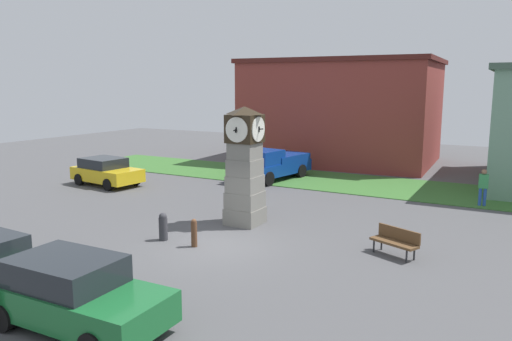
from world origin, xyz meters
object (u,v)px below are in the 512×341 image
at_px(bench, 396,240).
at_px(clock_tower, 245,168).
at_px(bollard_near_tower, 163,226).
at_px(car_by_building, 74,293).
at_px(car_far_lot, 106,171).
at_px(pedestrian_crossing_lot, 483,185).
at_px(bollard_mid_row, 194,233).
at_px(pickup_truck, 271,164).

bearing_deg(bench, clock_tower, 171.85).
xyz_separation_m(bollard_near_tower, car_by_building, (2.44, -6.07, 0.31)).
bearing_deg(car_far_lot, car_by_building, -46.64).
bearing_deg(car_by_building, car_far_lot, 133.36).
height_order(bollard_near_tower, car_by_building, car_by_building).
bearing_deg(bench, pedestrian_crossing_lot, 78.17).
distance_m(clock_tower, bollard_near_tower, 4.01).
height_order(bollard_mid_row, bench, bollard_mid_row).
relative_size(pickup_truck, bench, 3.37).
height_order(car_by_building, bench, car_by_building).
xyz_separation_m(car_far_lot, bench, (16.88, -3.89, -0.24)).
height_order(car_by_building, pickup_truck, pickup_truck).
xyz_separation_m(bollard_mid_row, car_by_building, (1.04, -6.01, 0.32)).
height_order(clock_tower, car_far_lot, clock_tower).
bearing_deg(car_by_building, clock_tower, 95.97).
bearing_deg(pedestrian_crossing_lot, pickup_truck, 174.58).
distance_m(pickup_truck, pedestrian_crossing_lot, 11.51).
height_order(bollard_near_tower, bollard_mid_row, bollard_near_tower).
distance_m(car_by_building, bench, 9.94).
distance_m(bollard_mid_row, car_far_lot, 12.38).
height_order(bollard_near_tower, pickup_truck, pickup_truck).
distance_m(bollard_mid_row, pickup_truck, 12.67).
bearing_deg(clock_tower, pickup_truck, 111.29).
xyz_separation_m(car_far_lot, pickup_truck, (7.24, 5.86, 0.16)).
relative_size(clock_tower, car_far_lot, 1.10).
bearing_deg(pedestrian_crossing_lot, car_by_building, -112.31).
distance_m(clock_tower, car_far_lot, 11.21).
height_order(pickup_truck, bench, pickup_truck).
bearing_deg(bollard_mid_row, bench, 21.42).
distance_m(clock_tower, bench, 6.50).
bearing_deg(car_far_lot, clock_tower, -15.72).
distance_m(bollard_near_tower, pickup_truck, 12.31).
relative_size(clock_tower, bollard_near_tower, 4.65).
relative_size(bollard_near_tower, car_by_building, 0.22).
bearing_deg(bollard_near_tower, car_far_lot, 145.73).
height_order(car_by_building, pedestrian_crossing_lot, pedestrian_crossing_lot).
bearing_deg(car_by_building, pedestrian_crossing_lot, 67.69).
xyz_separation_m(car_by_building, bench, (5.21, 8.46, -0.29)).
bearing_deg(pedestrian_crossing_lot, bollard_near_tower, -130.57).
bearing_deg(bollard_mid_row, bollard_near_tower, 177.60).
xyz_separation_m(clock_tower, pickup_truck, (-3.45, 8.86, -1.35)).
relative_size(clock_tower, bench, 2.78).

